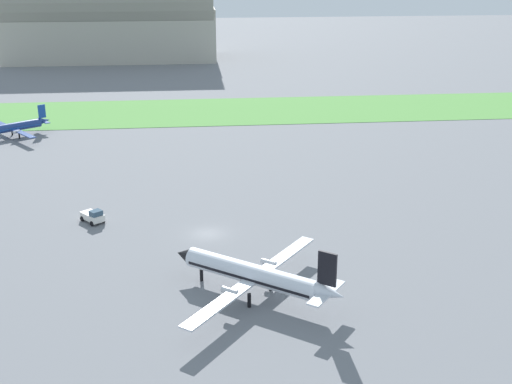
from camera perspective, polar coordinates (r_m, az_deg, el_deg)
ground_plane at (r=89.93m, az=-4.10°, el=-3.54°), size 600.00×600.00×0.00m
grass_taxiway_strip at (r=158.35m, az=-4.97°, el=6.78°), size 360.00×28.00×0.08m
airplane_foreground_turboprop at (r=72.93m, az=-0.10°, el=-6.98°), size 18.20×20.48×7.39m
airplane_taxiing_turboprop at (r=144.06m, az=-19.92°, el=5.18°), size 14.09×15.92×5.67m
pushback_tug_near_gate at (r=95.78m, az=-13.62°, el=-1.99°), size 3.68×3.92×1.95m
hangar_distant at (r=239.02m, az=-12.20°, el=14.66°), size 69.42×28.63×34.14m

